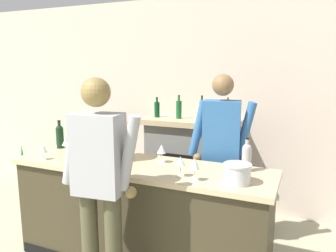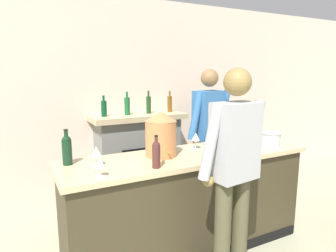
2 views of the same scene
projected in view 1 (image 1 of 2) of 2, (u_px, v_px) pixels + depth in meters
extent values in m
cube|color=beige|center=(188.00, 103.00, 4.43)|extent=(12.00, 0.07, 2.75)
cube|color=#3A3220|center=(140.00, 216.00, 3.10)|extent=(2.39, 0.62, 0.94)
cube|color=tan|center=(139.00, 167.00, 3.01)|extent=(2.46, 0.69, 0.04)
cube|color=slate|center=(190.00, 167.00, 4.30)|extent=(1.11, 0.44, 1.13)
cube|color=black|center=(183.00, 183.00, 4.12)|extent=(0.61, 0.02, 0.73)
cube|color=tan|center=(190.00, 122.00, 4.17)|extent=(1.27, 0.52, 0.07)
cylinder|color=#0A3D20|center=(157.00, 110.00, 4.33)|extent=(0.07, 0.07, 0.20)
cylinder|color=#0A3D20|center=(157.00, 99.00, 4.30)|extent=(0.03, 0.03, 0.07)
cylinder|color=#18582B|center=(179.00, 110.00, 4.20)|extent=(0.07, 0.07, 0.23)
cylinder|color=#18582B|center=(179.00, 98.00, 4.17)|extent=(0.03, 0.03, 0.08)
cylinder|color=#1C3F1C|center=(202.00, 111.00, 4.08)|extent=(0.06, 0.06, 0.23)
cylinder|color=#1C3F1C|center=(202.00, 99.00, 4.05)|extent=(0.03, 0.03, 0.08)
cylinder|color=brown|center=(227.00, 113.00, 3.96)|extent=(0.06, 0.06, 0.22)
cylinder|color=brown|center=(228.00, 101.00, 3.93)|extent=(0.03, 0.03, 0.07)
cylinder|color=#464246|center=(34.00, 182.00, 5.04)|extent=(0.31, 0.31, 0.23)
cylinder|color=#332319|center=(34.00, 175.00, 5.02)|extent=(0.28, 0.28, 0.02)
cone|color=#307C2A|center=(39.00, 162.00, 4.96)|extent=(0.16, 0.26, 0.39)
cone|color=#39872F|center=(39.00, 163.00, 5.06)|extent=(0.32, 0.21, 0.33)
cone|color=#39842C|center=(31.00, 162.00, 5.06)|extent=(0.21, 0.27, 0.34)
cone|color=#2B763B|center=(22.00, 160.00, 4.92)|extent=(0.30, 0.29, 0.47)
cone|color=#28832C|center=(30.00, 166.00, 4.90)|extent=(0.31, 0.24, 0.34)
cylinder|color=#49462F|center=(91.00, 249.00, 2.54)|extent=(0.13, 0.13, 0.94)
cube|color=#A1A2A5|center=(98.00, 154.00, 2.37)|extent=(0.38, 0.26, 0.60)
cylinder|color=#A1A2A5|center=(129.00, 153.00, 2.32)|extent=(0.20, 0.08, 0.57)
sphere|color=olive|center=(131.00, 192.00, 2.39)|extent=(0.09, 0.09, 0.09)
cylinder|color=#A1A2A5|center=(72.00, 149.00, 2.45)|extent=(0.20, 0.08, 0.57)
sphere|color=olive|center=(75.00, 186.00, 2.52)|extent=(0.09, 0.09, 0.09)
sphere|color=olive|center=(96.00, 92.00, 2.29)|extent=(0.21, 0.21, 0.21)
cylinder|color=#353B3C|center=(210.00, 203.00, 3.39)|extent=(0.13, 0.13, 0.94)
cube|color=black|center=(208.00, 245.00, 3.40)|extent=(0.14, 0.25, 0.07)
cylinder|color=#353B3C|center=(229.00, 205.00, 3.34)|extent=(0.13, 0.13, 0.94)
cube|color=black|center=(227.00, 248.00, 3.35)|extent=(0.14, 0.25, 0.07)
cube|color=#3268A4|center=(222.00, 131.00, 3.22)|extent=(0.39, 0.28, 0.60)
cylinder|color=#3268A4|center=(198.00, 128.00, 3.25)|extent=(0.20, 0.08, 0.57)
sphere|color=olive|center=(197.00, 158.00, 3.29)|extent=(0.09, 0.09, 0.09)
cylinder|color=#3268A4|center=(246.00, 130.00, 3.15)|extent=(0.20, 0.08, 0.57)
sphere|color=olive|center=(244.00, 161.00, 3.18)|extent=(0.09, 0.09, 0.09)
sphere|color=olive|center=(223.00, 85.00, 3.14)|extent=(0.21, 0.21, 0.21)
cylinder|color=#C87E48|center=(118.00, 142.00, 3.14)|extent=(0.29, 0.29, 0.33)
cone|color=#C87E48|center=(117.00, 121.00, 3.10)|extent=(0.30, 0.30, 0.09)
cylinder|color=#B29333|center=(109.00, 156.00, 3.01)|extent=(0.02, 0.04, 0.02)
cylinder|color=silver|center=(237.00, 174.00, 2.51)|extent=(0.21, 0.21, 0.14)
cylinder|color=silver|center=(238.00, 165.00, 2.49)|extent=(0.22, 0.22, 0.01)
cylinder|color=#4A2622|center=(82.00, 155.00, 2.96)|extent=(0.07, 0.07, 0.19)
sphere|color=#4A2622|center=(82.00, 145.00, 2.94)|extent=(0.07, 0.07, 0.07)
cylinder|color=#4A2622|center=(82.00, 141.00, 2.93)|extent=(0.03, 0.03, 0.07)
cylinder|color=black|center=(81.00, 136.00, 2.93)|extent=(0.03, 0.03, 0.01)
cylinder|color=#ACA9AD|center=(246.00, 160.00, 2.79)|extent=(0.08, 0.08, 0.20)
sphere|color=#ACA9AD|center=(247.00, 148.00, 2.77)|extent=(0.08, 0.08, 0.08)
cylinder|color=#ACA9AD|center=(247.00, 144.00, 2.76)|extent=(0.03, 0.03, 0.08)
cylinder|color=black|center=(247.00, 138.00, 2.75)|extent=(0.04, 0.04, 0.01)
cylinder|color=black|center=(60.00, 138.00, 3.59)|extent=(0.08, 0.08, 0.21)
sphere|color=black|center=(59.00, 129.00, 3.57)|extent=(0.08, 0.08, 0.08)
cylinder|color=black|center=(59.00, 125.00, 3.56)|extent=(0.03, 0.03, 0.08)
cylinder|color=black|center=(59.00, 121.00, 3.56)|extent=(0.04, 0.04, 0.01)
cylinder|color=silver|center=(194.00, 180.00, 2.58)|extent=(0.07, 0.07, 0.01)
cylinder|color=silver|center=(195.00, 174.00, 2.57)|extent=(0.01, 0.01, 0.09)
cone|color=silver|center=(195.00, 164.00, 2.55)|extent=(0.08, 0.08, 0.09)
cylinder|color=silver|center=(162.00, 162.00, 3.06)|extent=(0.07, 0.07, 0.01)
cylinder|color=silver|center=(162.00, 157.00, 3.06)|extent=(0.01, 0.01, 0.08)
cone|color=silver|center=(162.00, 149.00, 3.04)|extent=(0.09, 0.09, 0.08)
cylinder|color=silver|center=(44.00, 159.00, 3.16)|extent=(0.07, 0.07, 0.01)
cylinder|color=silver|center=(44.00, 156.00, 3.15)|extent=(0.01, 0.01, 0.07)
cone|color=silver|center=(43.00, 149.00, 3.14)|extent=(0.08, 0.08, 0.07)
cylinder|color=silver|center=(67.00, 153.00, 3.39)|extent=(0.06, 0.06, 0.01)
cylinder|color=silver|center=(66.00, 149.00, 3.38)|extent=(0.01, 0.01, 0.08)
cone|color=silver|center=(66.00, 141.00, 3.37)|extent=(0.09, 0.09, 0.08)
cylinder|color=silver|center=(180.00, 176.00, 2.68)|extent=(0.06, 0.06, 0.01)
cylinder|color=silver|center=(180.00, 170.00, 2.67)|extent=(0.01, 0.01, 0.09)
cone|color=silver|center=(180.00, 161.00, 2.65)|extent=(0.08, 0.08, 0.07)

